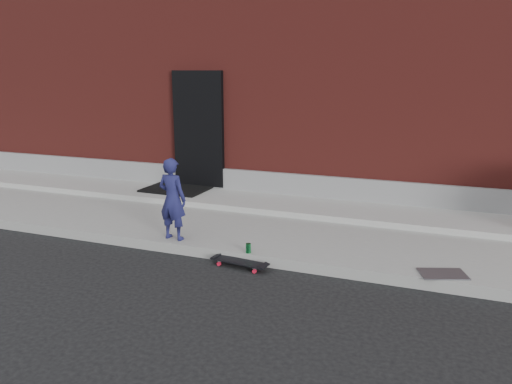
% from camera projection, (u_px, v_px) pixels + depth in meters
% --- Properties ---
extents(ground, '(80.00, 80.00, 0.00)m').
position_uv_depth(ground, '(275.00, 269.00, 6.53)').
color(ground, black).
rests_on(ground, ground).
extents(sidewalk, '(20.00, 3.00, 0.15)m').
position_uv_depth(sidewalk, '(306.00, 230.00, 7.87)').
color(sidewalk, gray).
rests_on(sidewalk, ground).
extents(apron, '(20.00, 1.20, 0.10)m').
position_uv_depth(apron, '(320.00, 208.00, 8.66)').
color(apron, '#999994').
rests_on(apron, sidewalk).
extents(building, '(20.00, 8.10, 5.00)m').
position_uv_depth(building, '(367.00, 71.00, 12.28)').
color(building, maroon).
rests_on(building, ground).
extents(child, '(0.46, 0.33, 1.19)m').
position_uv_depth(child, '(172.00, 199.00, 7.09)').
color(child, '#1C1D4E').
rests_on(child, sidewalk).
extents(skateboard, '(0.79, 0.30, 0.09)m').
position_uv_depth(skateboard, '(240.00, 262.00, 6.56)').
color(skateboard, red).
rests_on(skateboard, ground).
extents(soda_can, '(0.08, 0.08, 0.13)m').
position_uv_depth(soda_can, '(248.00, 248.00, 6.66)').
color(soda_can, '#1A853E').
rests_on(soda_can, sidewalk).
extents(doormat, '(1.23, 1.00, 0.03)m').
position_uv_depth(doormat, '(177.00, 189.00, 9.79)').
color(doormat, black).
rests_on(doormat, apron).
extents(utility_plate, '(0.62, 0.51, 0.02)m').
position_uv_depth(utility_plate, '(443.00, 274.00, 5.96)').
color(utility_plate, '#535358').
rests_on(utility_plate, sidewalk).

